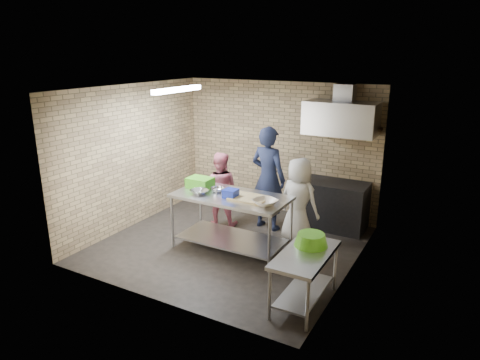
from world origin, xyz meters
The scene contains 25 objects.
floor centered at (0.00, 0.00, 0.00)m, with size 4.20×4.20×0.00m, color black.
ceiling centered at (0.00, 0.00, 2.70)m, with size 4.20×4.20×0.00m, color black.
back_wall centered at (0.00, 2.00, 1.35)m, with size 4.20×0.06×2.70m, color tan.
front_wall centered at (0.00, -2.00, 1.35)m, with size 4.20×0.06×2.70m, color tan.
left_wall centered at (-2.10, 0.00, 1.35)m, with size 0.06×4.00×2.70m, color tan.
right_wall centered at (2.10, 0.00, 1.35)m, with size 0.06×4.00×2.70m, color tan.
prep_table centered at (0.10, -0.11, 0.48)m, with size 1.93×0.97×0.97m, color silver.
side_counter centered at (1.80, -1.10, 0.38)m, with size 0.60×1.20×0.75m, color silver.
stove centered at (1.35, 1.65, 0.45)m, with size 1.20×0.70×0.90m, color black.
range_hood centered at (1.35, 1.70, 2.10)m, with size 1.30×0.60×0.60m, color silver.
hood_duct centered at (1.35, 1.85, 2.55)m, with size 0.35×0.30×0.30m, color #A5A8AD.
wall_shelf centered at (1.65, 1.89, 1.92)m, with size 0.80×0.20×0.04m, color #3F2B19.
fluorescent_fixture centered at (-1.00, 0.00, 2.64)m, with size 0.10×1.25×0.08m, color white.
green_crate centered at (-0.60, 0.01, 1.05)m, with size 0.43×0.32×0.17m, color green.
blue_tub centered at (0.15, -0.21, 1.04)m, with size 0.21×0.21×0.14m, color #172CAF.
cutting_board centered at (0.45, -0.13, 0.98)m, with size 0.59×0.45×0.03m, color #D7BD7C.
mixing_bowl_a centered at (-0.40, -0.31, 1.00)m, with size 0.30×0.30×0.07m, color #B4B7BB.
mixing_bowl_b centered at (-0.20, -0.06, 1.00)m, with size 0.23×0.23×0.07m, color silver.
ceramic_bowl centered at (0.80, -0.26, 1.01)m, with size 0.37×0.37×0.09m, color beige.
green_basin centered at (1.78, -0.85, 0.83)m, with size 0.46×0.46×0.17m, color #59C626, non-canonical shape.
bottle_red centered at (1.40, 1.89, 2.03)m, with size 0.07×0.07×0.18m, color #B22619.
bottle_green centered at (1.80, 1.89, 2.02)m, with size 0.06×0.06×0.15m, color green.
man_navy centered at (0.24, 1.03, 0.98)m, with size 0.72×0.47×1.97m, color black.
woman_pink centered at (-0.63, 0.71, 0.72)m, with size 0.70×0.55×1.45m, color pink.
woman_white centered at (0.99, 0.70, 0.77)m, with size 0.75×0.49×1.53m, color silver.
Camera 1 is at (3.53, -5.97, 3.28)m, focal length 32.26 mm.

